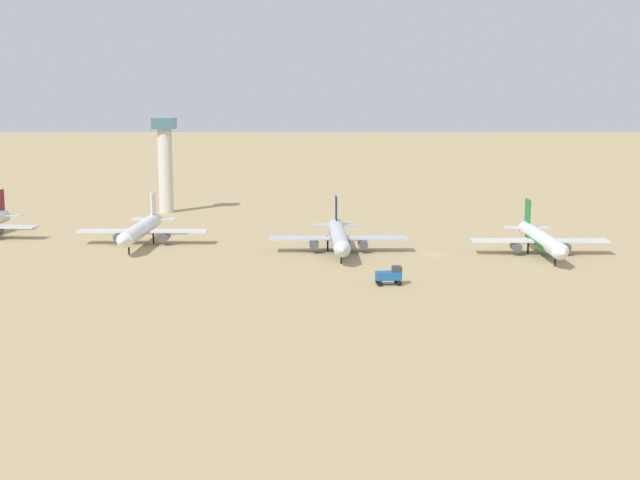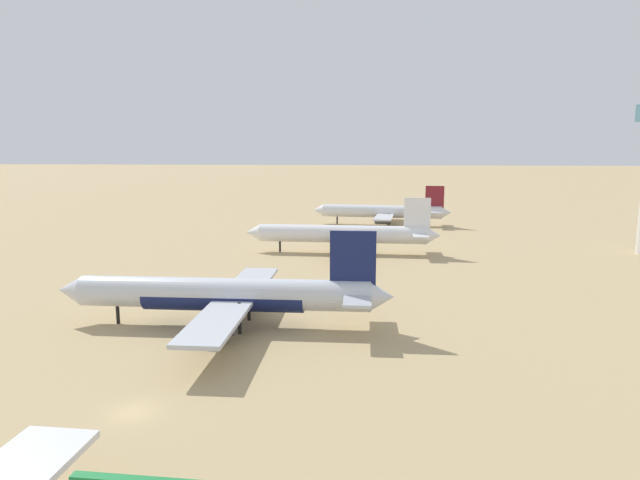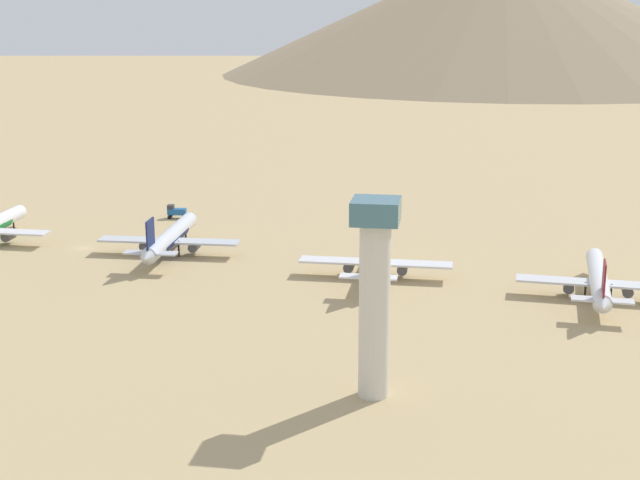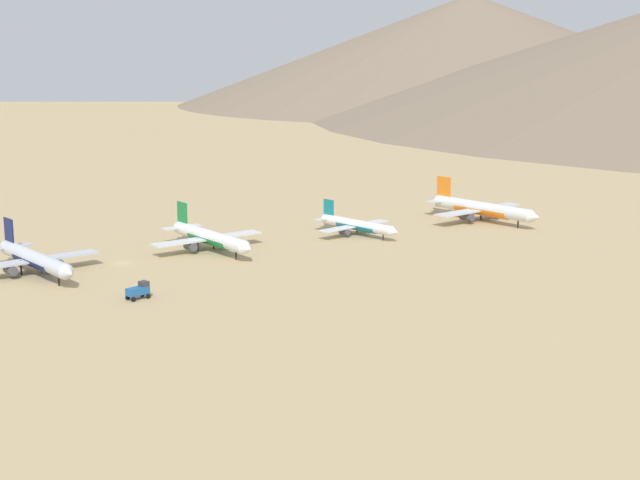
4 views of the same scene
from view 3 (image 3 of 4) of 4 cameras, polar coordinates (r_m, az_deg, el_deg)
name	(u,v)px [view 3 (image 3 of 4)]	position (r m, az deg, el deg)	size (l,w,h in m)	color
ground_plane	(84,248)	(240.25, -14.20, -0.50)	(1800.00, 1800.00, 0.00)	tan
parked_jet_0	(598,279)	(202.29, 16.62, -2.31)	(41.31, 33.61, 11.91)	silver
parked_jet_1	(376,259)	(209.07, 3.44, -1.14)	(42.04, 34.04, 12.16)	white
parked_jet_2	(170,237)	(229.91, -9.12, 0.15)	(42.55, 34.52, 12.28)	silver
service_truck	(176,211)	(267.30, -8.78, 1.75)	(3.27, 5.45, 3.90)	#1E5999
control_tower	(375,289)	(143.03, 3.35, -3.00)	(7.20, 7.20, 31.54)	beige
desert_hill_3	(501,10)	(785.37, 10.97, 13.61)	(449.08, 449.08, 101.62)	#8C775B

